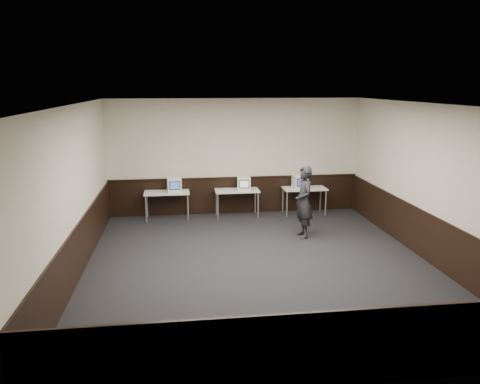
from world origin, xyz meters
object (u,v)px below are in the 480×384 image
desk_center (237,192)px  person (304,202)px  emac_center (244,183)px  emac_left (174,185)px  emac_right (300,182)px  desk_right (304,190)px  desk_left (167,194)px

desk_center → person: person is taller
emac_center → emac_left: bearing=-174.2°
emac_left → emac_right: size_ratio=1.00×
desk_right → emac_right: emac_right is taller
desk_center → emac_center: (0.19, -0.03, 0.25)m
emac_center → person: (1.15, -1.95, -0.07)m
desk_center → emac_left: (-1.69, -0.01, 0.26)m
desk_center → emac_right: (1.76, -0.04, 0.26)m
desk_right → emac_left: bearing=-179.9°
desk_center → emac_left: emac_left is taller
desk_right → emac_center: size_ratio=2.85×
desk_right → person: size_ratio=0.70×
person → desk_left: bearing=-124.7°
desk_left → desk_center: size_ratio=1.00×
desk_left → emac_left: emac_left is taller
desk_right → emac_right: size_ratio=2.83×
desk_left → desk_right: (3.80, 0.00, 0.00)m
desk_left → emac_right: size_ratio=2.83×
desk_right → emac_center: (-1.71, -0.03, 0.25)m
emac_center → person: size_ratio=0.25×
emac_right → emac_center: bearing=176.5°
desk_left → person: size_ratio=0.70×
desk_left → emac_center: 2.10m
desk_left → emac_right: bearing=-0.6°
desk_center → person: bearing=-55.9°
desk_left → emac_center: (2.09, -0.03, 0.25)m
desk_center → emac_left: 1.71m
desk_right → emac_right: 0.30m
desk_left → emac_left: 0.33m
desk_left → desk_right: bearing=0.0°
emac_left → desk_center: bearing=-3.8°
emac_center → emac_right: 1.57m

